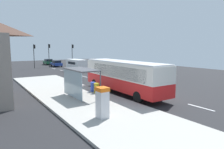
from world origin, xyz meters
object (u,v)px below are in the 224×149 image
(bus, at_px, (123,75))
(bus_shelter, at_px, (78,76))
(sedan_near, at_px, (56,63))
(sedan_far, at_px, (48,62))
(recycling_bin_blue, at_px, (93,87))
(recycling_bin_yellow, at_px, (97,88))
(traffic_light_far_side, at_px, (34,53))
(white_van, at_px, (76,64))
(ticket_machine, at_px, (102,102))
(traffic_light_median, at_px, (49,52))
(traffic_light_near_side, at_px, (73,52))

(bus, distance_m, bus_shelter, 4.72)
(sedan_near, relative_size, sedan_far, 1.00)
(recycling_bin_blue, bearing_deg, sedan_near, 77.92)
(bus, distance_m, sedan_far, 38.75)
(sedan_near, height_order, recycling_bin_yellow, sedan_near)
(bus, height_order, traffic_light_far_side, traffic_light_far_side)
(recycling_bin_blue, relative_size, traffic_light_far_side, 0.18)
(white_van, height_order, sedan_far, white_van)
(traffic_light_far_side, bearing_deg, recycling_bin_yellow, -92.14)
(sedan_far, bearing_deg, traffic_light_far_side, -123.17)
(ticket_machine, relative_size, recycling_bin_yellow, 2.04)
(sedan_far, distance_m, traffic_light_median, 8.19)
(bus, bearing_deg, recycling_bin_yellow, 160.08)
(recycling_bin_blue, distance_m, traffic_light_median, 29.96)
(recycling_bin_yellow, distance_m, recycling_bin_blue, 0.70)
(recycling_bin_yellow, height_order, traffic_light_median, traffic_light_median)
(sedan_near, distance_m, traffic_light_near_side, 4.90)
(sedan_near, bearing_deg, ticket_machine, -104.54)
(sedan_near, distance_m, traffic_light_median, 3.49)
(bus_shelter, bearing_deg, recycling_bin_blue, 30.36)
(bus, relative_size, traffic_light_median, 2.04)
(ticket_machine, xyz_separation_m, traffic_light_near_side, (12.88, 34.87, 2.38))
(white_van, distance_m, traffic_light_median, 11.50)
(recycling_bin_blue, height_order, traffic_light_far_side, traffic_light_far_side)
(sedan_far, relative_size, traffic_light_median, 0.82)
(recycling_bin_yellow, xyz_separation_m, traffic_light_median, (4.59, 30.17, 2.92))
(recycling_bin_yellow, distance_m, traffic_light_median, 30.65)
(traffic_light_near_side, height_order, traffic_light_median, traffic_light_median)
(recycling_bin_yellow, xyz_separation_m, recycling_bin_blue, (0.00, 0.70, 0.00))
(sedan_far, distance_m, traffic_light_far_side, 10.23)
(white_van, relative_size, sedan_near, 1.18)
(sedan_near, relative_size, traffic_light_median, 0.83)
(recycling_bin_yellow, bearing_deg, traffic_light_near_side, 71.25)
(bus, xyz_separation_m, white_van, (3.91, 19.93, -0.50))
(ticket_machine, relative_size, traffic_light_near_side, 0.36)
(bus, bearing_deg, traffic_light_median, 86.12)
(traffic_light_near_side, bearing_deg, sedan_near, 142.21)
(bus_shelter, bearing_deg, traffic_light_far_side, 83.70)
(ticket_machine, bearing_deg, traffic_light_far_side, 83.15)
(traffic_light_near_side, xyz_separation_m, traffic_light_far_side, (-8.60, 0.80, -0.06))
(bus_shelter, bearing_deg, ticket_machine, -99.71)
(recycling_bin_blue, relative_size, traffic_light_near_side, 0.18)
(ticket_machine, bearing_deg, sedan_near, 75.46)
(sedan_near, height_order, traffic_light_far_side, traffic_light_far_side)
(sedan_far, xyz_separation_m, recycling_bin_yellow, (-6.50, -37.63, -0.14))
(bus, relative_size, traffic_light_far_side, 2.10)
(sedan_near, xyz_separation_m, traffic_light_near_side, (3.20, -2.48, 2.76))
(bus, relative_size, traffic_light_near_side, 2.06)
(traffic_light_median, bearing_deg, sedan_far, 75.70)
(sedan_far, xyz_separation_m, traffic_light_far_side, (-5.40, -8.26, 2.70))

